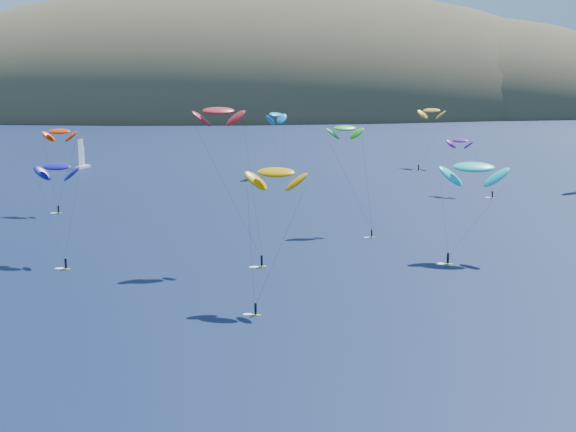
% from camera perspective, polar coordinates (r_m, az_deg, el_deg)
% --- Properties ---
extents(island, '(730.00, 300.00, 210.00)m').
position_cam_1_polar(island, '(616.19, -0.64, 6.52)').
color(island, '#3D3526').
rests_on(island, ground).
extents(sailboat, '(9.29, 8.60, 11.09)m').
position_cam_1_polar(sailboat, '(275.25, -14.43, 3.51)').
color(sailboat, white).
rests_on(sailboat, ground).
extents(kitesurfer_1, '(8.32, 6.78, 20.75)m').
position_cam_1_polar(kitesurfer_1, '(193.74, -15.95, 5.79)').
color(kitesurfer_1, '#CDD417').
rests_on(kitesurfer_1, ground).
extents(kitesurfer_2, '(9.35, 11.22, 21.01)m').
position_cam_1_polar(kitesurfer_2, '(113.74, -0.87, 3.11)').
color(kitesurfer_2, '#CDD417').
rests_on(kitesurfer_2, ground).
extents(kitesurfer_3, '(8.51, 12.22, 23.00)m').
position_cam_1_polar(kitesurfer_3, '(165.45, 4.09, 6.24)').
color(kitesurfer_3, '#CDD417').
rests_on(kitesurfer_3, ground).
extents(kitesurfer_4, '(9.40, 10.51, 21.44)m').
position_cam_1_polar(kitesurfer_4, '(248.04, -0.86, 7.22)').
color(kitesurfer_4, '#CDD417').
rests_on(kitesurfer_4, ground).
extents(kitesurfer_5, '(12.92, 10.55, 19.11)m').
position_cam_1_polar(kitesurfer_5, '(144.84, 13.08, 3.40)').
color(kitesurfer_5, '#CDD417').
rests_on(kitesurfer_5, ground).
extents(kitesurfer_6, '(10.83, 12.51, 16.02)m').
position_cam_1_polar(kitesurfer_6, '(216.98, 12.14, 5.25)').
color(kitesurfer_6, '#CDD417').
rests_on(kitesurfer_6, ground).
extents(kitesurfer_9, '(12.17, 8.47, 28.38)m').
position_cam_1_polar(kitesurfer_9, '(137.06, -4.95, 7.43)').
color(kitesurfer_9, '#CDD417').
rests_on(kitesurfer_9, ground).
extents(kitesurfer_10, '(8.83, 12.62, 18.45)m').
position_cam_1_polar(kitesurfer_10, '(145.66, -16.12, 3.38)').
color(kitesurfer_10, '#CDD417').
rests_on(kitesurfer_10, ground).
extents(kitesurfer_11, '(12.72, 16.78, 21.41)m').
position_cam_1_polar(kitesurfer_11, '(275.11, 10.17, 7.40)').
color(kitesurfer_11, '#CDD417').
rests_on(kitesurfer_11, ground).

